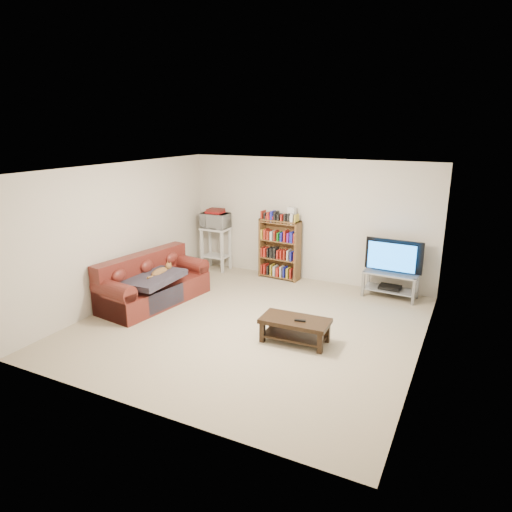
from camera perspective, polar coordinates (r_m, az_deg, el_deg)
The scene contains 19 objects.
floor at distance 7.21m, azimuth -0.71°, elevation -8.55°, with size 5.00×5.00×0.00m, color #BBAB8B.
ceiling at distance 6.58m, azimuth -0.78°, elevation 10.80°, with size 5.00×5.00×0.00m, color white.
wall_back at distance 9.03m, azimuth 6.52°, elevation 4.45°, with size 5.00×5.00×0.00m, color beige.
wall_front at distance 4.83m, azimuth -14.49°, elevation -6.42°, with size 5.00×5.00×0.00m, color beige.
wall_left at distance 8.21m, azimuth -16.49°, elevation 2.71°, with size 5.00×5.00×0.00m, color beige.
wall_right at distance 6.12m, azimuth 20.58°, elevation -2.13°, with size 5.00×5.00×0.00m, color beige.
sofa at distance 8.20m, azimuth -12.93°, elevation -3.60°, with size 1.11×2.07×0.84m.
blanket at distance 7.92m, azimuth -12.85°, elevation -2.72°, with size 0.76×0.99×0.10m, color #2F2A35.
cat at distance 8.02m, azimuth -11.95°, elevation -1.99°, with size 0.21×0.54×0.16m, color brown, non-canonical shape.
coffee_table at distance 6.60m, azimuth 4.89°, elevation -8.71°, with size 0.99×0.53×0.35m.
remote at distance 6.48m, azimuth 5.54°, elevation -8.03°, with size 0.16×0.04×0.02m, color black.
tv_stand at distance 8.53m, azimuth 16.46°, elevation -2.95°, with size 0.96×0.47×0.47m.
television at distance 8.40m, azimuth 16.70°, elevation -0.10°, with size 1.01×0.13×0.58m, color black.
dvd_player at distance 8.57m, azimuth 16.39°, elevation -3.78°, with size 0.38×0.26×0.06m, color black.
bookshelf at distance 9.14m, azimuth 2.97°, elevation 0.96°, with size 0.85×0.31×1.21m.
shelf_clutter at distance 8.95m, azimuth 3.63°, elevation 5.17°, with size 0.62×0.20×0.28m.
microwave_stand at distance 9.74m, azimuth -5.04°, elevation 1.64°, with size 0.58×0.42×0.92m.
microwave at distance 9.63m, azimuth -5.11°, elevation 4.45°, with size 0.57×0.38×0.31m, color silver.
game_boxes at distance 9.60m, azimuth -5.13°, elevation 5.51°, with size 0.33×0.29×0.05m, color maroon.
Camera 1 is at (2.99, -5.83, 3.00)m, focal length 32.00 mm.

